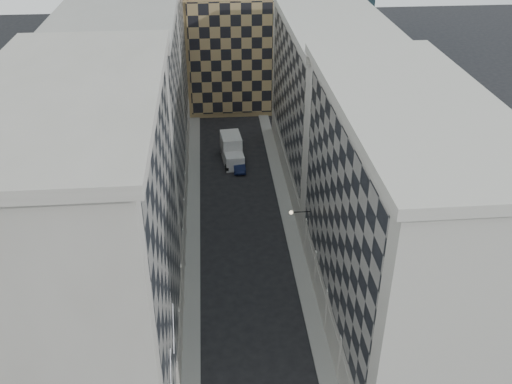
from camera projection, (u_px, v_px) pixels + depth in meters
sidewalk_west at (193, 235)px, 60.29m from camera, size 1.50×100.00×0.15m
sidewalk_east at (291, 230)px, 61.07m from camera, size 1.50×100.00×0.15m
bldg_left_a at (95, 258)px, 37.60m from camera, size 10.80×22.80×23.70m
bldg_left_b at (130, 127)px, 56.68m from camera, size 10.80×22.80×22.70m
bldg_left_c at (148, 63)px, 75.76m from camera, size 10.80×22.80×21.70m
bldg_right_a at (396, 227)px, 43.40m from camera, size 10.80×26.80×20.70m
bldg_right_b at (327, 101)px, 66.74m from camera, size 10.80×28.80×19.70m
tan_block at (239, 43)px, 88.46m from camera, size 16.80×14.80×18.80m
flagpoles_left at (172, 351)px, 35.65m from camera, size 0.10×6.33×2.33m
bracket_lamp at (293, 212)px, 52.73m from camera, size 1.98×0.36×0.36m
box_truck at (232, 151)px, 74.26m from camera, size 2.98×6.23×3.31m
dark_car at (239, 164)px, 72.62m from camera, size 1.53×4.26×1.40m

